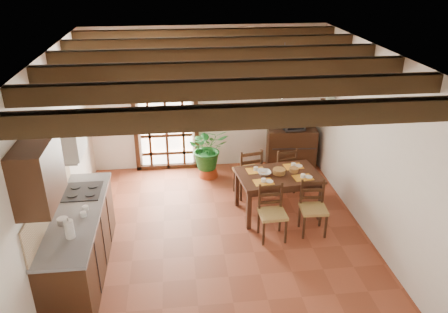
{
  "coord_description": "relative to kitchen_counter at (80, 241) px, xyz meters",
  "views": [
    {
      "loc": [
        -0.6,
        -5.59,
        3.95
      ],
      "look_at": [
        0.1,
        0.4,
        1.15
      ],
      "focal_mm": 35.0,
      "sensor_mm": 36.0,
      "label": 1
    }
  ],
  "objects": [
    {
      "name": "ground_plane",
      "position": [
        1.96,
        0.6,
        -0.47
      ],
      "size": [
        5.0,
        5.0,
        0.0
      ],
      "primitive_type": "plane",
      "color": "brown"
    },
    {
      "name": "room_shell",
      "position": [
        1.96,
        0.6,
        1.34
      ],
      "size": [
        4.52,
        5.02,
        2.81
      ],
      "color": "silver",
      "rests_on": "ground_plane"
    },
    {
      "name": "ceiling_beams",
      "position": [
        1.96,
        0.6,
        2.22
      ],
      "size": [
        4.5,
        4.34,
        0.2
      ],
      "color": "black",
      "rests_on": "room_shell"
    },
    {
      "name": "french_door",
      "position": [
        1.16,
        3.05,
        0.7
      ],
      "size": [
        1.26,
        0.11,
        2.32
      ],
      "color": "white",
      "rests_on": "ground_plane"
    },
    {
      "name": "kitchen_counter",
      "position": [
        0.0,
        0.0,
        0.0
      ],
      "size": [
        0.64,
        2.25,
        1.38
      ],
      "color": "black",
      "rests_on": "ground_plane"
    },
    {
      "name": "upper_cabinet",
      "position": [
        -0.12,
        -0.7,
        1.38
      ],
      "size": [
        0.35,
        0.8,
        0.7
      ],
      "primitive_type": "cube",
      "color": "black",
      "rests_on": "room_shell"
    },
    {
      "name": "range_hood",
      "position": [
        -0.09,
        0.55,
        1.26
      ],
      "size": [
        0.38,
        0.6,
        0.54
      ],
      "color": "white",
      "rests_on": "room_shell"
    },
    {
      "name": "counter_items",
      "position": [
        0.0,
        0.09,
        0.49
      ],
      "size": [
        0.5,
        1.43,
        0.25
      ],
      "color": "black",
      "rests_on": "kitchen_counter"
    },
    {
      "name": "dining_table",
      "position": [
        2.97,
        1.15,
        0.15
      ],
      "size": [
        1.4,
        0.99,
        0.71
      ],
      "rotation": [
        0.0,
        0.0,
        0.11
      ],
      "color": "#341B11",
      "rests_on": "ground_plane"
    },
    {
      "name": "chair_near_left",
      "position": [
        2.72,
        0.45,
        -0.2
      ],
      "size": [
        0.41,
        0.39,
        0.86
      ],
      "rotation": [
        0.0,
        0.0,
        0.04
      ],
      "color": "#A48546",
      "rests_on": "ground_plane"
    },
    {
      "name": "chair_near_right",
      "position": [
        3.38,
        0.52,
        -0.21
      ],
      "size": [
        0.41,
        0.39,
        0.85
      ],
      "rotation": [
        0.0,
        0.0,
        -0.06
      ],
      "color": "#A48546",
      "rests_on": "ground_plane"
    },
    {
      "name": "chair_far_left",
      "position": [
        2.57,
        1.79,
        -0.18
      ],
      "size": [
        0.5,
        0.49,
        0.93
      ],
      "rotation": [
        0.0,
        0.0,
        3.34
      ],
      "color": "#A48546",
      "rests_on": "ground_plane"
    },
    {
      "name": "chair_far_right",
      "position": [
        3.22,
        1.86,
        -0.2
      ],
      "size": [
        0.47,
        0.46,
        0.88
      ],
      "rotation": [
        0.0,
        0.0,
        3.33
      ],
      "color": "#A48546",
      "rests_on": "ground_plane"
    },
    {
      "name": "table_setting",
      "position": [
        2.97,
        1.15,
        0.23
      ],
      "size": [
        0.96,
        0.64,
        0.09
      ],
      "rotation": [
        0.0,
        0.0,
        0.11
      ],
      "color": "orange",
      "rests_on": "dining_table"
    },
    {
      "name": "table_bowl",
      "position": [
        2.73,
        1.17,
        0.27
      ],
      "size": [
        0.22,
        0.22,
        0.05
      ],
      "primitive_type": "imported",
      "rotation": [
        0.0,
        0.0,
        0.01
      ],
      "color": "white",
      "rests_on": "dining_table"
    },
    {
      "name": "sideboard",
      "position": [
        3.63,
        2.83,
        -0.06
      ],
      "size": [
        1.0,
        0.52,
        0.82
      ],
      "primitive_type": "cube",
      "rotation": [
        0.0,
        0.0,
        -0.09
      ],
      "color": "black",
      "rests_on": "ground_plane"
    },
    {
      "name": "crt_tv",
      "position": [
        3.63,
        2.82,
        0.54
      ],
      "size": [
        0.43,
        0.4,
        0.35
      ],
      "rotation": [
        0.0,
        0.0,
        0.06
      ],
      "color": "black",
      "rests_on": "sideboard"
    },
    {
      "name": "fuse_box",
      "position": [
        3.46,
        3.08,
        1.28
      ],
      "size": [
        0.25,
        0.03,
        0.32
      ],
      "primitive_type": "cube",
      "color": "white",
      "rests_on": "room_shell"
    },
    {
      "name": "plant_pot",
      "position": [
        1.93,
        2.59,
        -0.36
      ],
      "size": [
        0.38,
        0.38,
        0.23
      ],
      "primitive_type": "cone",
      "color": "maroon",
      "rests_on": "ground_plane"
    },
    {
      "name": "potted_plant",
      "position": [
        1.93,
        2.59,
        0.1
      ],
      "size": [
        2.16,
        1.92,
        2.18
      ],
      "primitive_type": "imported",
      "rotation": [
        0.0,
        0.0,
        0.13
      ],
      "color": "#144C19",
      "rests_on": "ground_plane"
    },
    {
      "name": "wall_shelf",
      "position": [
        4.1,
        2.2,
        1.04
      ],
      "size": [
        0.2,
        0.42,
        0.2
      ],
      "color": "black",
      "rests_on": "room_shell"
    },
    {
      "name": "shelf_vase",
      "position": [
        4.1,
        2.2,
        1.18
      ],
      "size": [
        0.15,
        0.15,
        0.15
      ],
      "primitive_type": "imported",
      "color": "#B2BFB2",
      "rests_on": "wall_shelf"
    },
    {
      "name": "shelf_flowers",
      "position": [
        4.1,
        2.2,
        1.38
      ],
      "size": [
        0.14,
        0.14,
        0.36
      ],
      "color": "orange",
      "rests_on": "shelf_vase"
    },
    {
      "name": "framed_picture",
      "position": [
        4.18,
        2.2,
        1.58
      ],
      "size": [
        0.03,
        0.32,
        0.32
      ],
      "color": "brown",
      "rests_on": "room_shell"
    },
    {
      "name": "pendant_lamp",
      "position": [
        2.97,
        1.25,
        1.6
      ],
      "size": [
        0.36,
        0.36,
        0.84
      ],
      "color": "black",
      "rests_on": "room_shell"
    }
  ]
}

